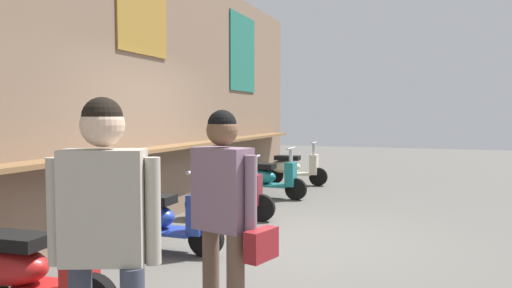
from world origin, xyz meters
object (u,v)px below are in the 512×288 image
scooter_red (26,269)px  scooter_teal (266,177)px  scooter_cream (293,167)px  shopper_browsing (104,224)px  shopper_with_handbag (224,205)px  scooter_blue (160,218)px  scooter_maroon (224,194)px

scooter_red → scooter_teal: (5.72, 0.00, 0.00)m
scooter_red → scooter_cream: same height
scooter_cream → shopper_browsing: 8.49m
shopper_with_handbag → scooter_cream: bearing=27.8°
shopper_browsing → scooter_blue: bearing=4.5°
scooter_blue → scooter_cream: (5.62, -0.00, 0.00)m
scooter_maroon → shopper_browsing: bearing=-77.5°
scooter_cream → shopper_with_handbag: 7.60m
scooter_cream → scooter_teal: bearing=-91.9°
shopper_with_handbag → scooter_blue: bearing=57.3°
scooter_red → scooter_teal: size_ratio=1.00×
scooter_teal → scooter_cream: 1.83m
scooter_red → scooter_blue: (1.93, 0.00, 0.00)m
scooter_blue → scooter_teal: same height
scooter_maroon → shopper_with_handbag: size_ratio=0.88×
scooter_cream → shopper_browsing: size_ratio=0.85×
scooter_blue → shopper_browsing: (-2.74, -1.35, 0.63)m
scooter_red → scooter_maroon: bearing=86.4°
scooter_red → scooter_blue: size_ratio=1.00×
scooter_blue → scooter_cream: 5.62m
scooter_blue → scooter_cream: same height
scooter_red → scooter_teal: bearing=86.4°
scooter_maroon → scooter_cream: same height
scooter_blue → scooter_teal: 3.79m
shopper_with_handbag → scooter_maroon: bearing=39.5°
shopper_with_handbag → shopper_browsing: size_ratio=0.97×
shopper_browsing → scooter_cream: bearing=-12.5°
scooter_teal → scooter_cream: same height
scooter_teal → scooter_blue: bearing=-88.1°
scooter_red → shopper_browsing: 1.70m
scooter_red → shopper_browsing: size_ratio=0.85×
scooter_maroon → shopper_browsing: shopper_browsing is taller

